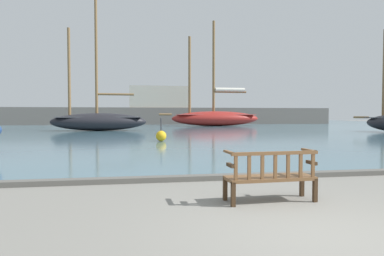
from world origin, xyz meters
TOP-DOWN VIEW (x-y plane):
  - ground_plane at (0.00, 0.00)m, footprint 160.00×160.00m
  - harbor_water at (0.00, 44.00)m, footprint 100.00×80.00m
  - quay_edge_kerb at (0.00, 3.85)m, footprint 40.00×0.30m
  - park_bench at (-0.01, 1.68)m, footprint 1.62×0.58m
  - sailboat_nearest_port at (-5.56, 28.60)m, footprint 8.78×3.01m
  - sailboat_mid_starboard at (8.16, 39.44)m, footprint 13.22×3.61m
  - channel_buoy at (-0.90, 14.97)m, footprint 0.59×0.59m
  - far_breakwater at (0.22, 48.39)m, footprint 58.09×2.40m

SIDE VIEW (x-z plane):
  - ground_plane at x=0.00m, z-range 0.00..0.00m
  - harbor_water at x=0.00m, z-range 0.00..0.08m
  - quay_edge_kerb at x=0.00m, z-range 0.00..0.12m
  - channel_buoy at x=-0.90m, z-range -0.26..1.02m
  - park_bench at x=-0.01m, z-range 0.01..0.93m
  - sailboat_nearest_port at x=-5.56m, z-range -5.02..7.19m
  - sailboat_mid_starboard at x=8.16m, z-range -5.48..8.11m
  - far_breakwater at x=0.22m, z-range -1.23..4.69m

